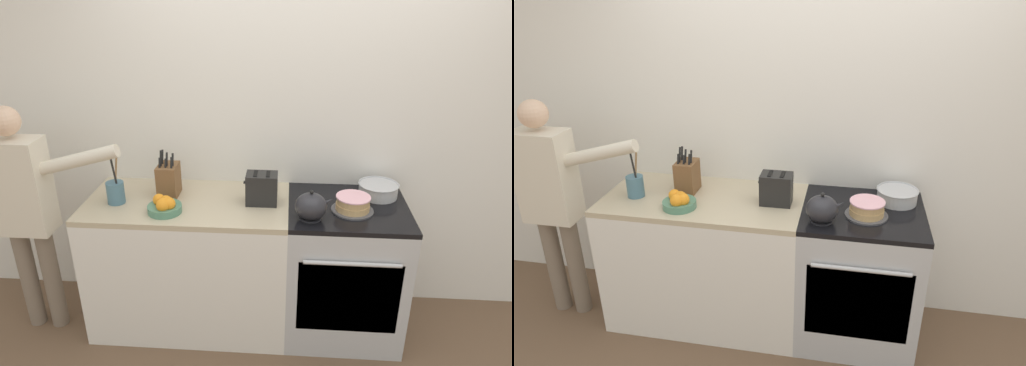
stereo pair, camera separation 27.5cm
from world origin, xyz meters
The scene contains 12 objects.
ground_plane centered at (0.00, 0.00, 0.00)m, with size 16.00×16.00×0.00m, color brown.
wall_back centered at (0.00, 0.68, 1.30)m, with size 8.00×0.04×2.60m.
counter_cabinet centered at (-0.69, 0.33, 0.46)m, with size 1.28×0.66×0.91m.
stove_range centered at (0.32, 0.33, 0.46)m, with size 0.73×0.69×0.91m.
layer_cake centered at (0.34, 0.26, 0.96)m, with size 0.25×0.25×0.10m.
tea_kettle centered at (0.08, 0.15, 0.99)m, with size 0.23×0.19×0.18m.
mixing_bowl centered at (0.52, 0.49, 0.96)m, with size 0.26×0.26×0.09m.
knife_block centered at (-0.82, 0.41, 1.02)m, with size 0.12×0.17×0.30m.
utensil_crock centered at (-1.12, 0.27, 0.99)m, with size 0.11×0.11×0.34m.
fruit_bowl centered at (-0.78, 0.16, 0.96)m, with size 0.20×0.20×0.11m.
toaster centered at (-0.22, 0.33, 1.01)m, with size 0.21×0.14×0.20m.
person_baker centered at (-1.67, 0.19, 0.91)m, with size 0.90×0.20×1.54m.
Camera 2 is at (0.21, -2.18, 2.18)m, focal length 32.00 mm.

